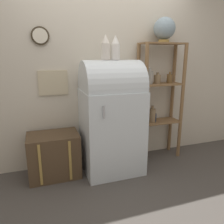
{
  "coord_description": "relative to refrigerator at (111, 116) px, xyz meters",
  "views": [
    {
      "loc": [
        -0.88,
        -2.38,
        1.52
      ],
      "look_at": [
        0.01,
        0.22,
        0.81
      ],
      "focal_mm": 35.0,
      "sensor_mm": 36.0,
      "label": 1
    }
  ],
  "objects": [
    {
      "name": "wall_back",
      "position": [
        -0.0,
        0.36,
        0.59
      ],
      "size": [
        7.0,
        0.09,
        2.7
      ],
      "color": "beige",
      "rests_on": "ground_plane"
    },
    {
      "name": "vase_left",
      "position": [
        -0.07,
        0.01,
        0.85
      ],
      "size": [
        0.11,
        0.11,
        0.3
      ],
      "color": "silver",
      "rests_on": "refrigerator"
    },
    {
      "name": "vase_center",
      "position": [
        0.05,
        -0.0,
        0.84
      ],
      "size": [
        0.11,
        0.11,
        0.29
      ],
      "color": "white",
      "rests_on": "refrigerator"
    },
    {
      "name": "refrigerator",
      "position": [
        0.0,
        0.0,
        0.0
      ],
      "size": [
        0.75,
        0.69,
        1.47
      ],
      "color": "silver",
      "rests_on": "ground_plane"
    },
    {
      "name": "suitcase_trunk",
      "position": [
        -0.75,
        0.07,
        -0.48
      ],
      "size": [
        0.63,
        0.45,
        0.56
      ],
      "color": "brown",
      "rests_on": "ground_plane"
    },
    {
      "name": "globe",
      "position": [
        0.82,
        0.17,
        1.11
      ],
      "size": [
        0.29,
        0.29,
        0.33
      ],
      "color": "#AD8942",
      "rests_on": "shelf_unit"
    },
    {
      "name": "shelf_unit",
      "position": [
        0.79,
        0.16,
        0.2
      ],
      "size": [
        0.65,
        0.3,
        1.69
      ],
      "color": "olive",
      "rests_on": "ground_plane"
    },
    {
      "name": "ground_plane",
      "position": [
        0.0,
        -0.22,
        -0.76
      ],
      "size": [
        12.0,
        12.0,
        0.0
      ],
      "primitive_type": "plane",
      "color": "#4C4742"
    }
  ]
}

